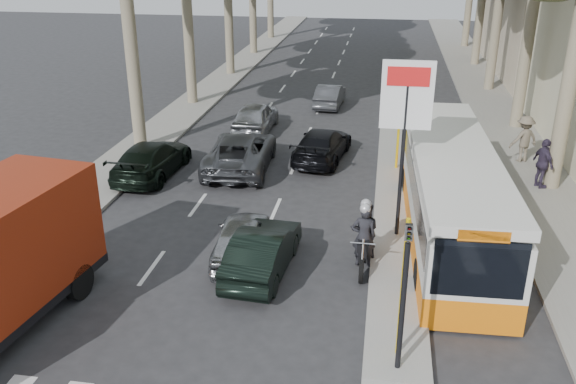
% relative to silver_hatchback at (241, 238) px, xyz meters
% --- Properties ---
extents(ground, '(120.00, 120.00, 0.00)m').
position_rel_silver_hatchback_xyz_m(ground, '(1.28, -3.01, -0.64)').
color(ground, '#28282B').
rests_on(ground, ground).
extents(sidewalk_right, '(3.20, 70.00, 0.12)m').
position_rel_silver_hatchback_xyz_m(sidewalk_right, '(9.88, 21.99, -0.58)').
color(sidewalk_right, gray).
rests_on(sidewalk_right, ground).
extents(median_left, '(2.40, 64.00, 0.12)m').
position_rel_silver_hatchback_xyz_m(median_left, '(-6.72, 24.99, -0.58)').
color(median_left, gray).
rests_on(median_left, ground).
extents(traffic_island, '(1.50, 26.00, 0.16)m').
position_rel_silver_hatchback_xyz_m(traffic_island, '(4.53, 7.99, -0.56)').
color(traffic_island, gray).
rests_on(traffic_island, ground).
extents(billboard, '(1.50, 12.10, 5.60)m').
position_rel_silver_hatchback_xyz_m(billboard, '(4.53, 1.99, 3.06)').
color(billboard, yellow).
rests_on(billboard, ground).
extents(traffic_light_island, '(0.16, 0.41, 3.60)m').
position_rel_silver_hatchback_xyz_m(traffic_light_island, '(4.53, -4.51, 1.85)').
color(traffic_light_island, black).
rests_on(traffic_light_island, ground).
extents(silver_hatchback, '(1.86, 3.88, 1.28)m').
position_rel_silver_hatchback_xyz_m(silver_hatchback, '(0.00, 0.00, 0.00)').
color(silver_hatchback, '#929599').
rests_on(silver_hatchback, ground).
extents(dark_hatchback, '(1.68, 4.11, 1.32)m').
position_rel_silver_hatchback_xyz_m(dark_hatchback, '(0.78, -0.68, 0.02)').
color(dark_hatchback, black).
rests_on(dark_hatchback, ground).
extents(queue_car_a, '(2.71, 5.41, 1.47)m').
position_rel_silver_hatchback_xyz_m(queue_car_a, '(-1.74, 7.28, 0.09)').
color(queue_car_a, '#43454A').
rests_on(queue_car_a, ground).
extents(queue_car_b, '(2.43, 4.80, 1.33)m').
position_rel_silver_hatchback_xyz_m(queue_car_b, '(1.41, 8.91, 0.03)').
color(queue_car_b, black).
rests_on(queue_car_b, ground).
extents(queue_car_c, '(1.77, 4.29, 1.45)m').
position_rel_silver_hatchback_xyz_m(queue_car_c, '(-2.22, 12.46, 0.09)').
color(queue_car_c, '#97999E').
rests_on(queue_car_c, ground).
extents(queue_car_d, '(1.53, 3.83, 1.24)m').
position_rel_silver_hatchback_xyz_m(queue_car_d, '(0.90, 17.69, -0.02)').
color(queue_car_d, '#494B50').
rests_on(queue_car_d, ground).
extents(queue_car_e, '(2.13, 4.84, 1.38)m').
position_rel_silver_hatchback_xyz_m(queue_car_e, '(-5.02, 5.99, 0.05)').
color(queue_car_e, black).
rests_on(queue_car_e, ground).
extents(city_bus, '(2.77, 11.09, 2.90)m').
position_rel_silver_hatchback_xyz_m(city_bus, '(6.08, 2.58, 0.89)').
color(city_bus, orange).
rests_on(city_bus, ground).
extents(motorcycle, '(0.85, 2.36, 2.01)m').
position_rel_silver_hatchback_xyz_m(motorcycle, '(3.56, 0.24, 0.27)').
color(motorcycle, black).
rests_on(motorcycle, ground).
extents(pedestrian_near, '(0.92, 1.23, 1.89)m').
position_rel_silver_hatchback_xyz_m(pedestrian_near, '(9.83, 6.84, 0.42)').
color(pedestrian_near, '#362D43').
rests_on(pedestrian_near, sidewalk_right).
extents(pedestrian_far, '(1.37, 1.04, 1.94)m').
position_rel_silver_hatchback_xyz_m(pedestrian_far, '(9.69, 9.73, 0.45)').
color(pedestrian_far, '#6B6050').
rests_on(pedestrian_far, sidewalk_right).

